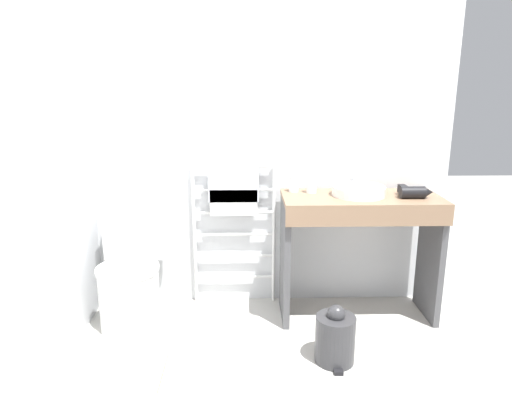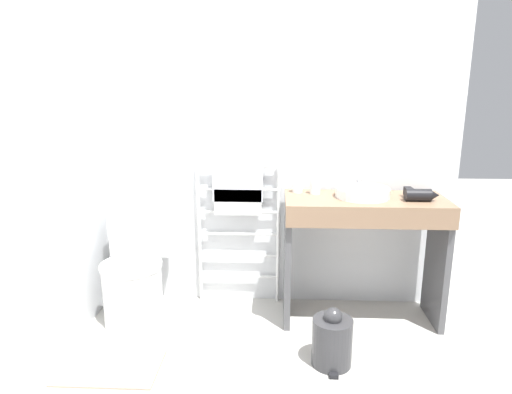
# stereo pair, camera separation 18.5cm
# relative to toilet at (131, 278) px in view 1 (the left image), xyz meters

# --- Properties ---
(wall_back) EXTENTS (2.60, 0.12, 2.40)m
(wall_back) POSITION_rel_toilet_xyz_m (0.88, 0.38, 0.88)
(wall_back) COLOR silver
(wall_back) RESTS_ON ground_plane
(wall_side) EXTENTS (0.12, 2.25, 2.40)m
(wall_side) POSITION_rel_toilet_xyz_m (-0.36, -0.44, 0.88)
(wall_side) COLOR silver
(wall_side) RESTS_ON ground_plane
(toilet) EXTENTS (0.40, 0.52, 0.79)m
(toilet) POSITION_rel_toilet_xyz_m (0.00, 0.00, 0.00)
(toilet) COLOR white
(toilet) RESTS_ON ground_plane
(towel_radiator) EXTENTS (0.59, 0.06, 1.05)m
(towel_radiator) POSITION_rel_toilet_xyz_m (0.67, 0.27, 0.43)
(towel_radiator) COLOR silver
(towel_radiator) RESTS_ON ground_plane
(vanity_counter) EXTENTS (1.03, 0.45, 0.85)m
(vanity_counter) POSITION_rel_toilet_xyz_m (1.51, 0.05, 0.27)
(vanity_counter) COLOR #84664C
(vanity_counter) RESTS_ON ground_plane
(sink_basin) EXTENTS (0.34, 0.34, 0.06)m
(sink_basin) POSITION_rel_toilet_xyz_m (1.49, 0.08, 0.57)
(sink_basin) COLOR white
(sink_basin) RESTS_ON vanity_counter
(faucet) EXTENTS (0.02, 0.10, 0.12)m
(faucet) POSITION_rel_toilet_xyz_m (1.49, 0.24, 0.61)
(faucet) COLOR silver
(faucet) RESTS_ON vanity_counter
(cup_near_wall) EXTENTS (0.07, 0.07, 0.10)m
(cup_near_wall) POSITION_rel_toilet_xyz_m (1.08, 0.20, 0.59)
(cup_near_wall) COLOR white
(cup_near_wall) RESTS_ON vanity_counter
(cup_near_edge) EXTENTS (0.07, 0.07, 0.11)m
(cup_near_edge) POSITION_rel_toilet_xyz_m (1.20, 0.16, 0.59)
(cup_near_edge) COLOR white
(cup_near_edge) RESTS_ON vanity_counter
(hair_dryer) EXTENTS (0.21, 0.17, 0.08)m
(hair_dryer) POSITION_rel_toilet_xyz_m (1.83, 0.01, 0.57)
(hair_dryer) COLOR black
(hair_dryer) RESTS_ON vanity_counter
(trash_bin) EXTENTS (0.23, 0.26, 0.35)m
(trash_bin) POSITION_rel_toilet_xyz_m (1.27, -0.47, -0.17)
(trash_bin) COLOR #333335
(trash_bin) RESTS_ON ground_plane
(bath_mat) EXTENTS (0.56, 0.36, 0.01)m
(bath_mat) POSITION_rel_toilet_xyz_m (0.02, -0.58, -0.31)
(bath_mat) COLOR gray
(bath_mat) RESTS_ON ground_plane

